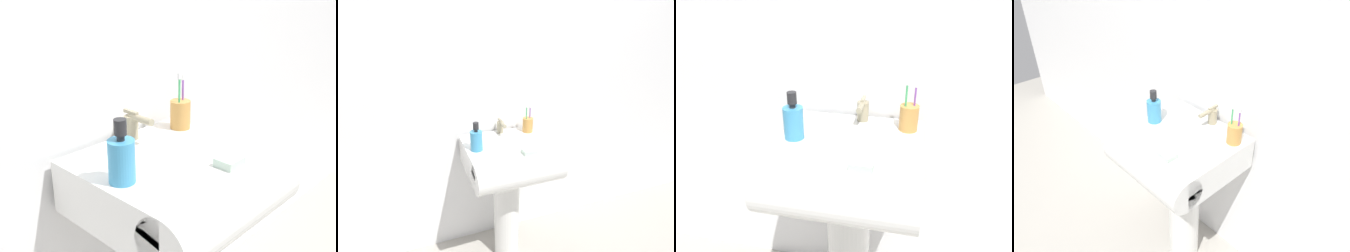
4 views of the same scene
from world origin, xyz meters
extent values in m
cube|color=white|center=(0.00, 0.26, 1.20)|extent=(5.00, 0.05, 2.40)
cylinder|color=white|center=(0.00, 0.00, 0.34)|extent=(0.17, 0.17, 0.69)
cube|color=white|center=(0.00, 0.00, 0.77)|extent=(0.50, 0.42, 0.16)
cylinder|color=white|center=(0.00, -0.21, 0.77)|extent=(0.50, 0.16, 0.16)
cylinder|color=tan|center=(0.02, 0.17, 0.89)|extent=(0.04, 0.04, 0.08)
cylinder|color=tan|center=(0.02, 0.13, 0.92)|extent=(0.02, 0.09, 0.02)
cube|color=tan|center=(0.02, 0.17, 0.94)|extent=(0.01, 0.06, 0.01)
cylinder|color=#D19347|center=(0.19, 0.12, 0.89)|extent=(0.07, 0.07, 0.09)
cylinder|color=#3FB266|center=(0.18, 0.11, 0.94)|extent=(0.01, 0.01, 0.16)
cube|color=white|center=(0.18, 0.11, 1.03)|extent=(0.01, 0.01, 0.02)
cylinder|color=purple|center=(0.21, 0.13, 0.94)|extent=(0.01, 0.01, 0.15)
cube|color=white|center=(0.21, 0.13, 1.02)|extent=(0.01, 0.01, 0.02)
cylinder|color=#3F99CC|center=(-0.19, -0.02, 0.90)|extent=(0.07, 0.07, 0.11)
cylinder|color=#262628|center=(-0.19, -0.02, 0.97)|extent=(0.02, 0.02, 0.01)
cylinder|color=#262628|center=(-0.19, -0.02, 0.99)|extent=(0.03, 0.03, 0.04)
cube|color=silver|center=(0.07, -0.17, 0.86)|extent=(0.07, 0.06, 0.02)
camera|label=1|loc=(-0.79, -0.75, 1.35)|focal=45.00mm
camera|label=2|loc=(-0.49, -1.33, 1.52)|focal=28.00mm
camera|label=3|loc=(0.19, -0.98, 1.37)|focal=35.00mm
camera|label=4|loc=(0.91, -0.86, 1.72)|focal=35.00mm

